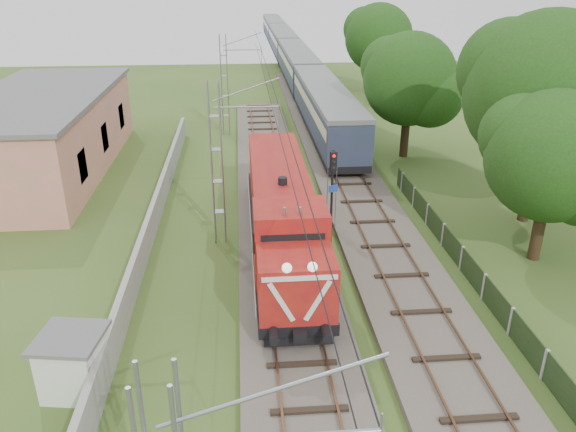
{
  "coord_description": "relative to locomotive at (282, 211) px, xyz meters",
  "views": [
    {
      "loc": [
        -1.77,
        -13.75,
        12.63
      ],
      "look_at": [
        0.23,
        9.8,
        2.2
      ],
      "focal_mm": 35.0,
      "sensor_mm": 36.0,
      "label": 1
    }
  ],
  "objects": [
    {
      "name": "ground",
      "position": [
        0.0,
        -10.44,
        -2.16
      ],
      "size": [
        140.0,
        140.0,
        0.0
      ],
      "primitive_type": "plane",
      "color": "#334D1C",
      "rests_on": "ground"
    },
    {
      "name": "track_main",
      "position": [
        0.0,
        -3.44,
        -1.98
      ],
      "size": [
        4.2,
        70.0,
        0.45
      ],
      "color": "#6B6054",
      "rests_on": "ground"
    },
    {
      "name": "track_side",
      "position": [
        5.0,
        9.56,
        -1.98
      ],
      "size": [
        4.2,
        80.0,
        0.45
      ],
      "color": "#6B6054",
      "rests_on": "ground"
    },
    {
      "name": "catenary",
      "position": [
        -2.95,
        1.56,
        1.89
      ],
      "size": [
        3.31,
        70.0,
        8.0
      ],
      "color": "gray",
      "rests_on": "ground"
    },
    {
      "name": "boundary_wall",
      "position": [
        -6.5,
        1.56,
        -1.41
      ],
      "size": [
        0.25,
        40.0,
        1.5
      ],
      "primitive_type": "cube",
      "color": "#9E9E99",
      "rests_on": "ground"
    },
    {
      "name": "station_building",
      "position": [
        -15.0,
        13.56,
        0.47
      ],
      "size": [
        8.4,
        20.4,
        5.22
      ],
      "color": "tan",
      "rests_on": "ground"
    },
    {
      "name": "fence",
      "position": [
        8.0,
        -7.44,
        -1.56
      ],
      "size": [
        0.12,
        32.0,
        1.2
      ],
      "color": "black",
      "rests_on": "ground"
    },
    {
      "name": "locomotive",
      "position": [
        0.0,
        0.0,
        0.0
      ],
      "size": [
        2.86,
        16.34,
        4.15
      ],
      "color": "black",
      "rests_on": "ground"
    },
    {
      "name": "coach_rake",
      "position": [
        5.0,
        54.0,
        0.34
      ],
      "size": [
        3.01,
        89.76,
        3.48
      ],
      "color": "black",
      "rests_on": "ground"
    },
    {
      "name": "signal_post",
      "position": [
        2.69,
        1.89,
        0.93
      ],
      "size": [
        0.48,
        0.39,
        4.5
      ],
      "color": "black",
      "rests_on": "ground"
    },
    {
      "name": "relay_hut",
      "position": [
        -7.4,
        -9.11,
        -1.1
      ],
      "size": [
        2.32,
        2.32,
        2.09
      ],
      "color": "silver",
      "rests_on": "ground"
    },
    {
      "name": "tree_a",
      "position": [
        11.94,
        -1.65,
        2.85
      ],
      "size": [
        6.19,
        5.9,
        8.03
      ],
      "color": "#3D2C19",
      "rests_on": "ground"
    },
    {
      "name": "tree_b",
      "position": [
        13.55,
        2.7,
        4.71
      ],
      "size": [
        8.49,
        8.09,
        11.01
      ],
      "color": "#3D2C19",
      "rests_on": "ground"
    },
    {
      "name": "tree_c",
      "position": [
        10.12,
        14.5,
        3.36
      ],
      "size": [
        6.82,
        6.5,
        8.84
      ],
      "color": "#3D2C19",
      "rests_on": "ground"
    },
    {
      "name": "tree_d",
      "position": [
        12.89,
        35.61,
        3.81
      ],
      "size": [
        7.38,
        7.03,
        9.57
      ],
      "color": "#3D2C19",
      "rests_on": "ground"
    }
  ]
}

